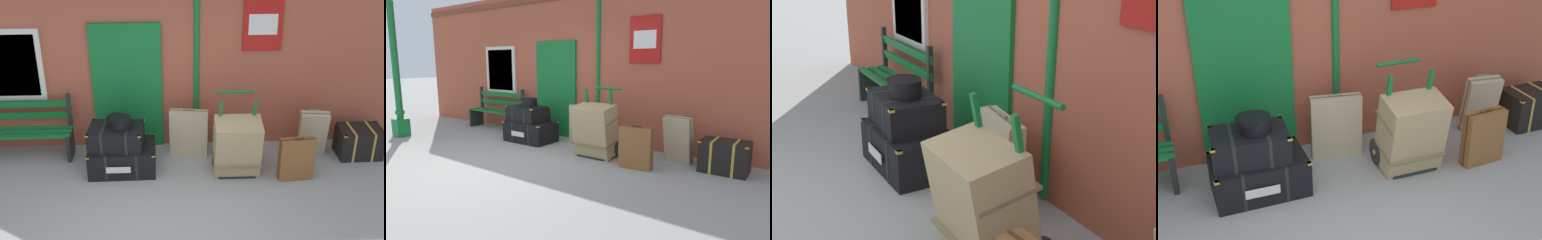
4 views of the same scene
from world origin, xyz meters
TOP-DOWN VIEW (x-y plane):
  - brick_facade at (-0.02, 2.60)m, footprint 10.40×0.35m
  - platform_bench at (-2.12, 2.16)m, footprint 1.60×0.43m
  - steamer_trunk_base at (-0.50, 1.66)m, footprint 1.02×0.68m
  - steamer_trunk_middle at (-0.57, 1.66)m, footprint 0.84×0.60m
  - round_hatbox at (-0.49, 1.64)m, footprint 0.36×0.32m
  - porters_trolley at (1.23, 1.65)m, footprint 0.71×0.59m
  - large_brown_trunk at (1.23, 1.48)m, footprint 0.70×0.59m
  - suitcase_charcoal at (0.53, 2.07)m, footprint 0.62×0.24m

SIDE VIEW (x-z plane):
  - steamer_trunk_base at x=-0.50m, z-range 0.00..0.42m
  - porters_trolley at x=1.23m, z-range -0.33..0.87m
  - suitcase_charcoal at x=0.53m, z-range -0.02..0.81m
  - platform_bench at x=-2.12m, z-range -0.06..0.95m
  - large_brown_trunk at x=1.23m, z-range 0.00..0.94m
  - steamer_trunk_middle at x=-0.57m, z-range 0.42..0.74m
  - round_hatbox at x=-0.49m, z-range 0.75..0.93m
  - brick_facade at x=-0.02m, z-range 0.00..3.20m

